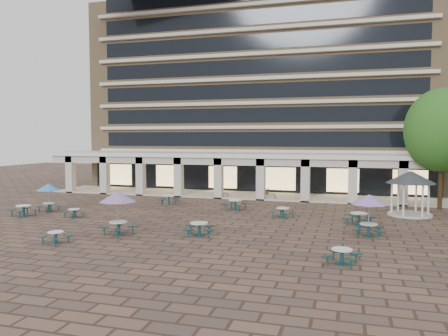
{
  "coord_description": "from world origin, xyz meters",
  "views": [
    {
      "loc": [
        10.29,
        -28.5,
        5.98
      ],
      "look_at": [
        1.16,
        3.0,
        3.68
      ],
      "focal_mm": 35.0,
      "sensor_mm": 36.0,
      "label": 1
    }
  ],
  "objects_px": {
    "planter_left": "(220,193)",
    "gazebo": "(410,182)",
    "picnic_table_2": "(199,228)",
    "picnic_table_3": "(342,255)",
    "planter_right": "(267,195)",
    "picnic_table_1": "(56,236)"
  },
  "relations": [
    {
      "from": "picnic_table_1",
      "to": "planter_left",
      "type": "bearing_deg",
      "value": 91.28
    },
    {
      "from": "picnic_table_3",
      "to": "planter_right",
      "type": "relative_size",
      "value": 1.27
    },
    {
      "from": "picnic_table_1",
      "to": "gazebo",
      "type": "bearing_deg",
      "value": 47.48
    },
    {
      "from": "gazebo",
      "to": "planter_right",
      "type": "bearing_deg",
      "value": 155.34
    },
    {
      "from": "planter_right",
      "to": "picnic_table_3",
      "type": "bearing_deg",
      "value": -70.17
    },
    {
      "from": "gazebo",
      "to": "planter_left",
      "type": "distance_m",
      "value": 17.9
    },
    {
      "from": "planter_left",
      "to": "gazebo",
      "type": "bearing_deg",
      "value": -18.25
    },
    {
      "from": "picnic_table_2",
      "to": "gazebo",
      "type": "distance_m",
      "value": 17.37
    },
    {
      "from": "picnic_table_3",
      "to": "planter_left",
      "type": "relative_size",
      "value": 1.27
    },
    {
      "from": "picnic_table_1",
      "to": "picnic_table_2",
      "type": "height_order",
      "value": "picnic_table_2"
    },
    {
      "from": "picnic_table_2",
      "to": "picnic_table_3",
      "type": "distance_m",
      "value": 9.28
    },
    {
      "from": "picnic_table_1",
      "to": "picnic_table_3",
      "type": "height_order",
      "value": "picnic_table_3"
    },
    {
      "from": "picnic_table_2",
      "to": "picnic_table_3",
      "type": "height_order",
      "value": "picnic_table_2"
    },
    {
      "from": "picnic_table_2",
      "to": "gazebo",
      "type": "height_order",
      "value": "gazebo"
    },
    {
      "from": "gazebo",
      "to": "picnic_table_2",
      "type": "bearing_deg",
      "value": -140.09
    },
    {
      "from": "picnic_table_2",
      "to": "planter_right",
      "type": "height_order",
      "value": "planter_right"
    },
    {
      "from": "picnic_table_2",
      "to": "planter_left",
      "type": "height_order",
      "value": "planter_left"
    },
    {
      "from": "picnic_table_1",
      "to": "planter_right",
      "type": "distance_m",
      "value": 22.25
    },
    {
      "from": "picnic_table_1",
      "to": "gazebo",
      "type": "distance_m",
      "value": 25.48
    },
    {
      "from": "picnic_table_1",
      "to": "planter_left",
      "type": "xyz_separation_m",
      "value": [
        3.55,
        20.64,
        0.02
      ]
    },
    {
      "from": "planter_left",
      "to": "planter_right",
      "type": "xyz_separation_m",
      "value": [
        4.76,
        0.0,
        0.05
      ]
    },
    {
      "from": "picnic_table_3",
      "to": "gazebo",
      "type": "height_order",
      "value": "gazebo"
    }
  ]
}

